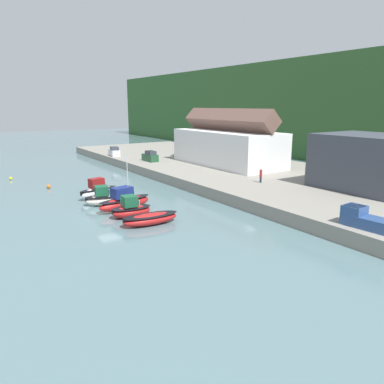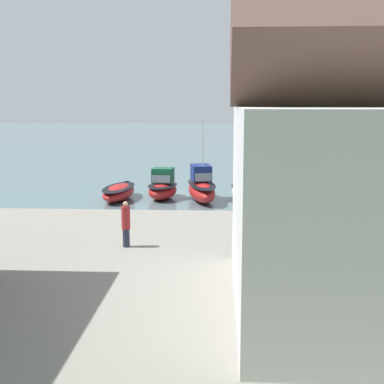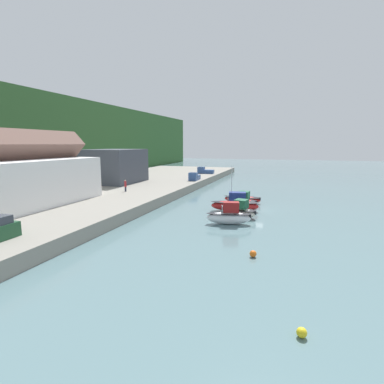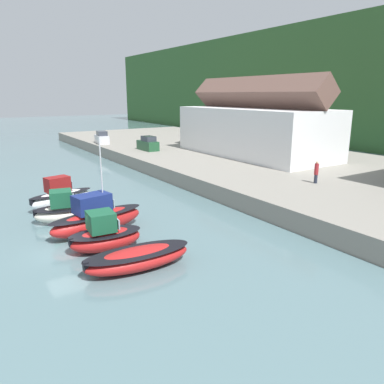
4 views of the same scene
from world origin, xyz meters
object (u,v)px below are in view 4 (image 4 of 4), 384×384
object	(u,v)px
moored_boat_1	(64,210)
person_on_quay	(316,172)
moored_boat_0	(61,197)
moored_boat_4	(138,258)
parked_car_1	(148,144)
moored_boat_2	(97,218)
parked_car_0	(102,138)
moored_boat_3	(105,236)

from	to	relation	value
moored_boat_1	person_on_quay	xyz separation A→B (m)	(6.47, 22.22, 1.79)
moored_boat_0	moored_boat_4	size ratio (longest dim) A/B	0.91
parked_car_1	person_on_quay	world-z (taller)	parked_car_1
moored_boat_0	parked_car_1	xyz separation A→B (m)	(-18.29, 17.74, 1.47)
parked_car_1	moored_boat_2	bearing A→B (deg)	-124.36
moored_boat_0	person_on_quay	bearing A→B (deg)	50.97
moored_boat_4	parked_car_1	size ratio (longest dim) A/B	1.57
parked_car_0	moored_boat_0	bearing A→B (deg)	-107.80
moored_boat_0	person_on_quay	xyz separation A→B (m)	(10.42, 21.48, 1.65)
moored_boat_3	parked_car_0	xyz separation A→B (m)	(-41.10, 14.62, 1.59)
moored_boat_1	parked_car_0	distance (m)	37.31
moored_boat_3	parked_car_0	size ratio (longest dim) A/B	1.12
person_on_quay	parked_car_1	bearing A→B (deg)	-172.59
moored_boat_2	person_on_quay	xyz separation A→B (m)	(2.70, 20.84, 1.62)
moored_boat_0	moored_boat_2	distance (m)	7.75
moored_boat_1	moored_boat_4	size ratio (longest dim) A/B	0.78
moored_boat_0	parked_car_0	world-z (taller)	parked_car_0
moored_boat_3	parked_car_1	xyz separation A→B (m)	(-29.38, 17.74, 1.59)
moored_boat_4	person_on_quay	bearing A→B (deg)	104.94
moored_boat_0	moored_boat_2	xyz separation A→B (m)	(7.72, 0.64, 0.03)
moored_boat_3	person_on_quay	world-z (taller)	person_on_quay
person_on_quay	moored_boat_0	bearing A→B (deg)	-115.88
moored_boat_2	parked_car_1	bearing A→B (deg)	136.49
moored_boat_0	moored_boat_2	size ratio (longest dim) A/B	0.79
moored_boat_3	moored_boat_4	size ratio (longest dim) A/B	0.74
person_on_quay	moored_boat_2	bearing A→B (deg)	-97.37
moored_boat_3	parked_car_1	size ratio (longest dim) A/B	1.17
moored_boat_3	person_on_quay	size ratio (longest dim) A/B	2.31
parked_car_0	parked_car_1	distance (m)	12.13
moored_boat_0	parked_car_0	xyz separation A→B (m)	(-30.01, 14.62, 1.47)
moored_boat_2	person_on_quay	distance (m)	21.08
moored_boat_2	moored_boat_4	distance (m)	7.09
moored_boat_0	parked_car_0	size ratio (longest dim) A/B	1.37
moored_boat_0	parked_car_1	distance (m)	25.52
moored_boat_3	parked_car_1	world-z (taller)	parked_car_1
moored_boat_3	parked_car_0	bearing A→B (deg)	164.85
moored_boat_1	parked_car_1	bearing A→B (deg)	152.83
moored_boat_1	moored_boat_3	bearing A→B (deg)	18.51
parked_car_0	moored_boat_1	bearing A→B (deg)	-106.16
moored_boat_0	moored_boat_4	world-z (taller)	moored_boat_0
moored_boat_1	person_on_quay	bearing A→B (deg)	86.33
moored_boat_3	moored_boat_0	bearing A→B (deg)	-175.56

